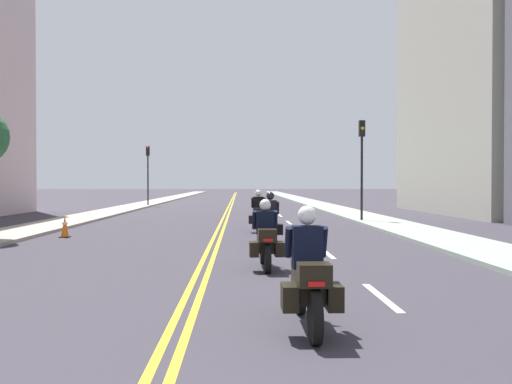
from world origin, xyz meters
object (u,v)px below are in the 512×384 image
(motorcycle_1, at_px, (265,241))
(traffic_light_near, at_px, (362,153))
(motorcycle_0, at_px, (308,280))
(motorcycle_3, at_px, (258,215))
(traffic_cone_1, at_px, (65,226))
(traffic_light_far, at_px, (148,165))
(motorcycle_2, at_px, (270,224))

(motorcycle_1, distance_m, traffic_light_near, 16.17)
(motorcycle_0, bearing_deg, motorcycle_3, 90.32)
(motorcycle_1, distance_m, traffic_cone_1, 10.25)
(motorcycle_0, xyz_separation_m, motorcycle_3, (-0.16, 14.95, 0.02))
(traffic_light_near, xyz_separation_m, traffic_light_far, (-13.77, 19.46, -0.00))
(motorcycle_0, relative_size, traffic_light_near, 0.45)
(motorcycle_0, xyz_separation_m, motorcycle_1, (-0.32, 5.27, -0.02))
(traffic_light_near, bearing_deg, motorcycle_1, -110.15)
(traffic_cone_1, relative_size, traffic_light_far, 0.16)
(motorcycle_3, relative_size, traffic_light_far, 0.46)
(traffic_light_near, distance_m, traffic_light_far, 23.84)
(motorcycle_0, relative_size, motorcycle_3, 0.98)
(motorcycle_2, relative_size, traffic_light_far, 0.43)
(motorcycle_1, relative_size, traffic_light_near, 0.41)
(motorcycle_0, relative_size, traffic_light_far, 0.45)
(motorcycle_1, height_order, motorcycle_2, motorcycle_2)
(traffic_cone_1, height_order, traffic_light_near, traffic_light_near)
(motorcycle_2, xyz_separation_m, traffic_light_near, (5.10, 9.90, 2.81))
(motorcycle_1, xyz_separation_m, traffic_light_near, (5.49, 14.95, 2.82))
(traffic_cone_1, bearing_deg, motorcycle_0, -60.78)
(motorcycle_1, height_order, traffic_cone_1, motorcycle_1)
(traffic_light_far, bearing_deg, motorcycle_3, -71.15)
(motorcycle_3, xyz_separation_m, traffic_light_far, (-8.45, 24.73, 2.78))
(motorcycle_3, xyz_separation_m, traffic_cone_1, (-7.04, -2.08, -0.29))
(motorcycle_2, bearing_deg, traffic_light_far, 107.94)
(motorcycle_0, distance_m, motorcycle_2, 10.32)
(motorcycle_0, xyz_separation_m, motorcycle_2, (0.07, 10.32, -0.00))
(motorcycle_3, height_order, traffic_cone_1, motorcycle_3)
(motorcycle_1, height_order, traffic_light_far, traffic_light_far)
(motorcycle_0, height_order, traffic_light_near, traffic_light_near)
(motorcycle_3, bearing_deg, traffic_cone_1, -161.24)
(motorcycle_3, height_order, traffic_light_far, traffic_light_far)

